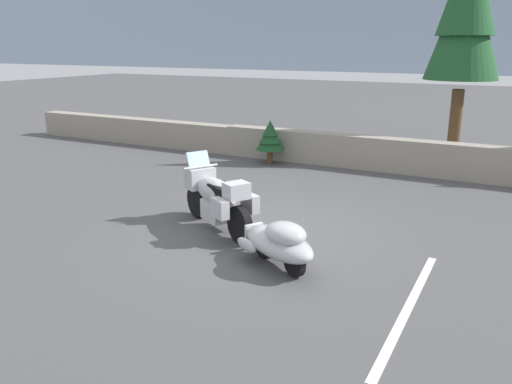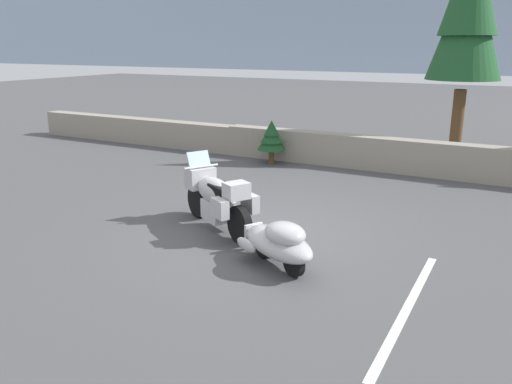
{
  "view_description": "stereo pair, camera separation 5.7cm",
  "coord_description": "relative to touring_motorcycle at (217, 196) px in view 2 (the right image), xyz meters",
  "views": [
    {
      "loc": [
        4.07,
        -7.76,
        3.29
      ],
      "look_at": [
        0.09,
        -0.24,
        0.85
      ],
      "focal_mm": 36.11,
      "sensor_mm": 36.0,
      "label": 1
    },
    {
      "loc": [
        4.12,
        -7.74,
        3.29
      ],
      "look_at": [
        0.09,
        -0.24,
        0.85
      ],
      "focal_mm": 36.11,
      "sensor_mm": 36.0,
      "label": 2
    }
  ],
  "objects": [
    {
      "name": "stone_guard_wall",
      "position": [
        0.67,
        6.02,
        -0.19
      ],
      "size": [
        24.0,
        0.58,
        0.9
      ],
      "color": "gray",
      "rests_on": "ground"
    },
    {
      "name": "touring_motorcycle",
      "position": [
        0.0,
        0.0,
        0.0
      ],
      "size": [
        2.07,
        1.42,
        1.33
      ],
      "color": "black",
      "rests_on": "ground"
    },
    {
      "name": "pine_sapling_near",
      "position": [
        -1.56,
        5.35,
        0.16
      ],
      "size": [
        0.82,
        0.82,
        1.25
      ],
      "color": "brown",
      "rests_on": "ground"
    },
    {
      "name": "parking_stripe_marker",
      "position": [
        3.79,
        -1.37,
        -0.62
      ],
      "size": [
        0.12,
        3.6,
        0.01
      ],
      "primitive_type": "cube",
      "color": "silver",
      "rests_on": "ground"
    },
    {
      "name": "ground_plane",
      "position": [
        0.78,
        0.13,
        -0.62
      ],
      "size": [
        80.0,
        80.0,
        0.0
      ],
      "primitive_type": "plane",
      "color": "#4C4C4F"
    },
    {
      "name": "car_shaped_trailer",
      "position": [
        1.74,
        -1.0,
        -0.21
      ],
      "size": [
        2.09,
        1.41,
        0.76
      ],
      "color": "black",
      "rests_on": "ground"
    }
  ]
}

